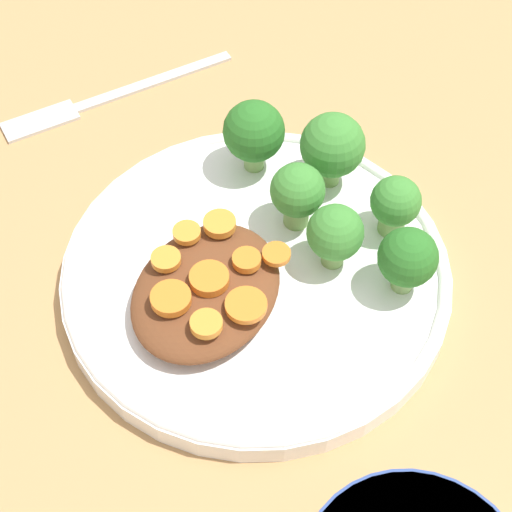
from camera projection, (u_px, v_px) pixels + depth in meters
name	position (u px, v px, depth m)	size (l,w,h in m)	color
ground_plane	(256.00, 283.00, 0.61)	(4.00, 4.00, 0.00)	tan
plate	(256.00, 274.00, 0.60)	(0.27, 0.27, 0.02)	white
stew_mound	(206.00, 291.00, 0.57)	(0.12, 0.09, 0.02)	brown
broccoli_floret_0	(297.00, 193.00, 0.60)	(0.04, 0.04, 0.05)	#759E51
broccoli_floret_1	(408.00, 259.00, 0.56)	(0.04, 0.04, 0.05)	#7FA85B
broccoli_floret_2	(254.00, 132.00, 0.63)	(0.05, 0.05, 0.06)	#7FA85B
broccoli_floret_3	(335.00, 234.00, 0.58)	(0.04, 0.04, 0.05)	#759E51
broccoli_floret_4	(395.00, 204.00, 0.59)	(0.04, 0.04, 0.05)	#759E51
broccoli_floret_5	(333.00, 146.00, 0.62)	(0.05, 0.05, 0.06)	#759E51
carrot_slice_0	(209.00, 279.00, 0.56)	(0.03, 0.03, 0.01)	orange
carrot_slice_1	(171.00, 298.00, 0.55)	(0.03, 0.03, 0.01)	orange
carrot_slice_2	(246.00, 260.00, 0.57)	(0.02, 0.02, 0.01)	orange
carrot_slice_3	(187.00, 233.00, 0.58)	(0.02, 0.02, 0.00)	orange
carrot_slice_4	(203.00, 323.00, 0.54)	(0.02, 0.02, 0.01)	orange
carrot_slice_5	(278.00, 252.00, 0.57)	(0.02, 0.02, 0.00)	orange
carrot_slice_6	(220.00, 224.00, 0.58)	(0.02, 0.02, 0.01)	orange
carrot_slice_7	(246.00, 305.00, 0.55)	(0.03, 0.03, 0.00)	orange
carrot_slice_8	(166.00, 259.00, 0.57)	(0.02, 0.02, 0.00)	orange
fork	(97.00, 100.00, 0.72)	(0.18, 0.13, 0.01)	silver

